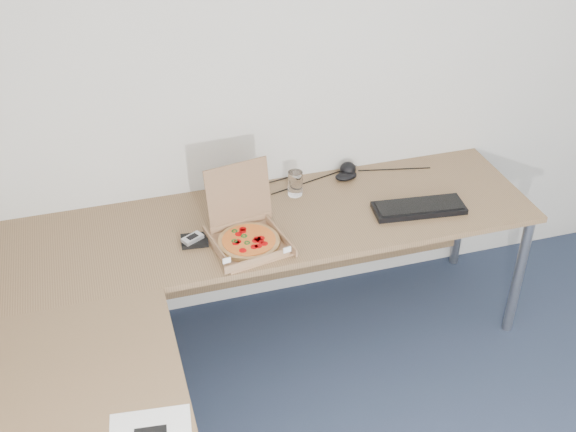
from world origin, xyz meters
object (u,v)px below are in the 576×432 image
object	(u,v)px
desk	(222,295)
keyboard	(419,208)
drinking_glass	(295,183)
wallet	(195,241)
pizza_box	(248,237)

from	to	relation	value
desk	keyboard	size ratio (longest dim) A/B	5.78
drinking_glass	wallet	distance (m)	0.60
keyboard	wallet	xyz separation A→B (m)	(-1.06, 0.05, -0.00)
drinking_glass	wallet	world-z (taller)	drinking_glass
pizza_box	keyboard	distance (m)	0.84
desk	wallet	distance (m)	0.36
desk	wallet	world-z (taller)	wallet
desk	drinking_glass	xyz separation A→B (m)	(0.50, 0.61, 0.09)
keyboard	desk	bearing A→B (deg)	-157.18
drinking_glass	pizza_box	bearing A→B (deg)	-134.17
desk	keyboard	bearing A→B (deg)	16.50
wallet	keyboard	bearing A→B (deg)	3.25
wallet	pizza_box	bearing A→B (deg)	-12.38
desk	keyboard	distance (m)	1.06
desk	pizza_box	bearing A→B (deg)	56.93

